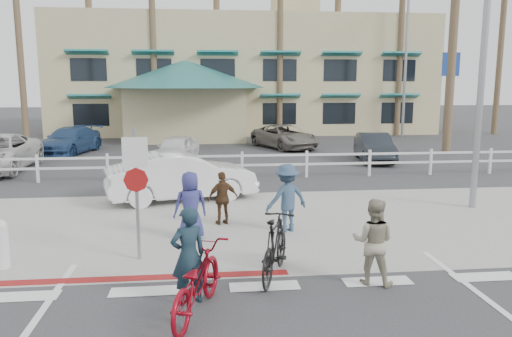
{
  "coord_description": "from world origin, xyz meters",
  "views": [
    {
      "loc": [
        -1.0,
        -7.43,
        3.44
      ],
      "look_at": [
        0.21,
        3.91,
        1.5
      ],
      "focal_mm": 35.0,
      "sensor_mm": 36.0,
      "label": 1
    }
  ],
  "objects": [
    {
      "name": "ground",
      "position": [
        0.0,
        0.0,
        0.0
      ],
      "size": [
        140.0,
        140.0,
        0.0
      ],
      "primitive_type": "plane",
      "color": "#333335"
    },
    {
      "name": "sidewalk_plaza",
      "position": [
        0.0,
        4.5,
        0.01
      ],
      "size": [
        22.0,
        7.0,
        0.01
      ],
      "primitive_type": "cube",
      "color": "gray",
      "rests_on": "ground"
    },
    {
      "name": "cross_street",
      "position": [
        0.0,
        8.5,
        0.0
      ],
      "size": [
        40.0,
        5.0,
        0.01
      ],
      "primitive_type": "cube",
      "color": "#333335",
      "rests_on": "ground"
    },
    {
      "name": "parking_lot",
      "position": [
        0.0,
        18.0,
        0.0
      ],
      "size": [
        50.0,
        16.0,
        0.01
      ],
      "primitive_type": "cube",
      "color": "#333335",
      "rests_on": "ground"
    },
    {
      "name": "curb_red",
      "position": [
        -3.0,
        1.2,
        0.01
      ],
      "size": [
        7.0,
        0.25,
        0.02
      ],
      "primitive_type": "cube",
      "color": "maroon",
      "rests_on": "ground"
    },
    {
      "name": "rail_fence",
      "position": [
        0.5,
        10.5,
        0.5
      ],
      "size": [
        29.4,
        0.16,
        1.0
      ],
      "primitive_type": null,
      "color": "silver",
      "rests_on": "ground"
    },
    {
      "name": "building",
      "position": [
        2.0,
        31.0,
        5.65
      ],
      "size": [
        28.0,
        16.0,
        11.3
      ],
      "primitive_type": null,
      "color": "#C9BA89",
      "rests_on": "ground"
    },
    {
      "name": "sign_post",
      "position": [
        -2.3,
        2.2,
        1.45
      ],
      "size": [
        0.5,
        0.1,
        2.9
      ],
      "primitive_type": null,
      "color": "gray",
      "rests_on": "ground"
    },
    {
      "name": "bollard_0",
      "position": [
        -4.8,
        2.0,
        0.47
      ],
      "size": [
        0.26,
        0.26,
        0.95
      ],
      "primitive_type": null,
      "color": "silver",
      "rests_on": "ground"
    },
    {
      "name": "streetlight_0",
      "position": [
        6.5,
        5.5,
        4.5
      ],
      "size": [
        0.6,
        2.0,
        9.0
      ],
      "primitive_type": null,
      "color": "gray",
      "rests_on": "ground"
    },
    {
      "name": "streetlight_1",
      "position": [
        12.0,
        24.0,
        4.75
      ],
      "size": [
        0.6,
        2.0,
        9.5
      ],
      "primitive_type": null,
      "color": "gray",
      "rests_on": "ground"
    },
    {
      "name": "info_sign",
      "position": [
        14.0,
        22.0,
        2.8
      ],
      "size": [
        1.2,
        0.16,
        5.6
      ],
      "primitive_type": null,
      "color": "navy",
      "rests_on": "ground"
    },
    {
      "name": "palm_1",
      "position": [
        -12.0,
        25.0,
        6.5
      ],
      "size": [
        4.0,
        4.0,
        13.0
      ],
      "primitive_type": null,
      "color": "#173715",
      "rests_on": "ground"
    },
    {
      "name": "palm_2",
      "position": [
        -8.0,
        26.0,
        8.0
      ],
      "size": [
        4.0,
        4.0,
        16.0
      ],
      "primitive_type": null,
      "color": "#173715",
      "rests_on": "ground"
    },
    {
      "name": "palm_3",
      "position": [
        -4.0,
        25.0,
        7.0
      ],
      "size": [
        4.0,
        4.0,
        14.0
      ],
      "primitive_type": null,
      "color": "#173715",
      "rests_on": "ground"
    },
    {
      "name": "palm_4",
      "position": [
        0.0,
        26.0,
        7.5
      ],
      "size": [
        4.0,
        4.0,
        15.0
      ],
      "primitive_type": null,
      "color": "#173715",
      "rests_on": "ground"
    },
    {
      "name": "palm_5",
      "position": [
        4.0,
        25.0,
        6.5
      ],
      "size": [
        4.0,
        4.0,
        13.0
      ],
      "primitive_type": null,
      "color": "#173715",
      "rests_on": "ground"
    },
    {
      "name": "palm_6",
      "position": [
        8.0,
        26.0,
        8.5
      ],
      "size": [
        4.0,
        4.0,
        17.0
      ],
      "primitive_type": null,
      "color": "#173715",
      "rests_on": "ground"
    },
    {
      "name": "palm_7",
      "position": [
        12.0,
        25.0,
        7.0
      ],
      "size": [
        4.0,
        4.0,
        14.0
      ],
      "primitive_type": null,
      "color": "#173715",
      "rests_on": "ground"
    },
    {
      "name": "palm_8",
      "position": [
        16.0,
        26.0,
        7.5
      ],
      "size": [
        4.0,
        4.0,
        15.0
      ],
      "primitive_type": null,
      "color": "#173715",
      "rests_on": "ground"
    },
    {
      "name": "palm_9",
      "position": [
        19.0,
        25.0,
        6.5
      ],
      "size": [
        4.0,
        4.0,
        13.0
      ],
      "primitive_type": null,
      "color": "#173715",
      "rests_on": "ground"
    },
    {
      "name": "palm_11",
      "position": [
        11.0,
        16.0,
        7.0
      ],
      "size": [
        4.0,
        4.0,
        14.0
      ],
      "primitive_type": null,
      "color": "#173715",
      "rests_on": "ground"
    },
    {
      "name": "bike_red",
      "position": [
        -1.14,
        -0.33,
        0.53
      ],
      "size": [
        1.3,
        2.15,
        1.07
      ],
      "primitive_type": "imported",
      "rotation": [
        0.0,
        0.0,
        2.83
      ],
      "color": "maroon",
      "rests_on": "ground"
    },
    {
      "name": "rider_red",
      "position": [
        -1.26,
        0.09,
        0.79
      ],
      "size": [
        0.68,
        0.57,
        1.58
      ],
      "primitive_type": "imported",
      "rotation": [
        0.0,
        0.0,
        3.54
      ],
      "color": "#162934",
      "rests_on": "ground"
    },
    {
      "name": "bike_black",
      "position": [
        0.23,
        0.99,
        0.58
      ],
      "size": [
        1.17,
        1.99,
        1.16
      ],
      "primitive_type": "imported",
      "rotation": [
        0.0,
        0.0,
        2.79
      ],
      "color": "black",
      "rests_on": "ground"
    },
    {
      "name": "rider_black",
      "position": [
        1.88,
        0.55,
        0.76
      ],
      "size": [
        0.91,
        0.83,
        1.52
      ],
      "primitive_type": "imported",
      "rotation": [
        0.0,
        0.0,
        2.71
      ],
      "color": "gray",
      "rests_on": "ground"
    },
    {
      "name": "pedestrian_a",
      "position": [
        0.92,
        3.81,
        0.8
      ],
      "size": [
        1.18,
        0.91,
        1.61
      ],
      "primitive_type": "imported",
      "rotation": [
        0.0,
        0.0,
        3.48
      ],
      "color": "#304761",
      "rests_on": "ground"
    },
    {
      "name": "pedestrian_child",
      "position": [
        -0.55,
        4.54,
        0.66
      ],
      "size": [
        0.84,
        0.54,
        1.32
      ],
      "primitive_type": "imported",
      "rotation": [
        0.0,
        0.0,
        3.44
      ],
      "color": "#4B311B",
      "rests_on": "ground"
    },
    {
      "name": "pedestrian_b",
      "position": [
        -1.31,
        3.45,
        0.77
      ],
      "size": [
        0.85,
        0.67,
        1.54
      ],
      "primitive_type": "imported",
      "rotation": [
        0.0,
        0.0,
        3.4
      ],
      "color": "navy",
      "rests_on": "ground"
    },
    {
      "name": "car_white_sedan",
      "position": [
        -1.66,
        7.32,
        0.72
      ],
      "size": [
        4.64,
        2.62,
        1.45
      ],
      "primitive_type": "imported",
      "rotation": [
        0.0,
        0.0,
        1.83
      ],
      "color": "silver",
      "rests_on": "ground"
    },
    {
      "name": "lot_car_2",
      "position": [
        -2.19,
        14.44,
        0.6
      ],
      "size": [
        2.27,
        3.79,
        1.21
      ],
      "primitive_type": "imported",
      "rotation": [
        0.0,
        0.0,
        -0.25
      ],
      "color": "silver",
      "rests_on": "ground"
    },
    {
      "name": "lot_car_3",
      "position": [
        6.61,
        14.01,
        0.62
      ],
      "size": [
        1.87,
        3.94,
        1.25
      ],
      "primitive_type": "imported",
      "rotation": [
        0.0,
        0.0,
        -0.15
      ],
      "color": "black",
      "rests_on": "ground"
    },
    {
      "name": "lot_car_4",
      "position": [
        -7.61,
        18.07,
        0.65
      ],
      "size": [
        2.8,
        4.79,
        1.3
      ],
      "primitive_type": "imported",
      "rotation": [
        0.0,
        0.0,
        -0.23
      ],
      "color": "navy",
      "rests_on": "ground"
    },
    {
      "name": "lot_car_5",
      "position": [
        3.36,
        18.98,
        0.62
      ],
      "size": [
        3.61,
        4.94,
        1.25
      ],
      "primitive_type": "imported",
      "rotation": [
        0.0,
        0.0,
        0.38
      ],
      "color": "slate",
      "rests_on": "ground"
    }
  ]
}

